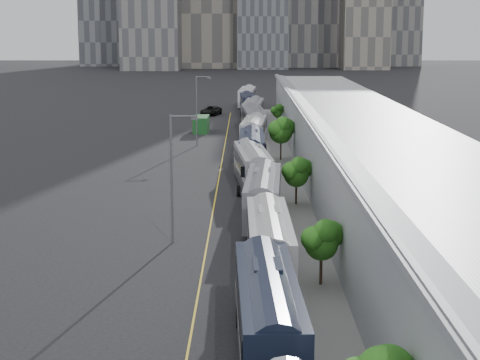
{
  "coord_description": "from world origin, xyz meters",
  "views": [
    {
      "loc": [
        1.24,
        -14.04,
        15.14
      ],
      "look_at": [
        0.81,
        50.81,
        3.0
      ],
      "focal_mm": 60.0,
      "sensor_mm": 36.0,
      "label": 1
    }
  ],
  "objects_px": {
    "bus_1": "(268,321)",
    "bus_8": "(253,113)",
    "street_lamp_far": "(198,106)",
    "shipping_container": "(201,124)",
    "bus_5": "(252,152)",
    "bus_10": "(247,98)",
    "suv": "(211,111)",
    "bus_2": "(269,248)",
    "bus_3": "(263,200)",
    "bus_6": "(254,134)",
    "street_lamp_near": "(174,170)",
    "bus_7": "(254,123)",
    "bus_9": "(249,106)",
    "bus_4": "(253,170)"
  },
  "relations": [
    {
      "from": "bus_4",
      "to": "bus_1",
      "type": "bearing_deg",
      "value": -94.59
    },
    {
      "from": "bus_3",
      "to": "street_lamp_near",
      "type": "distance_m",
      "value": 10.28
    },
    {
      "from": "bus_9",
      "to": "bus_10",
      "type": "distance_m",
      "value": 15.46
    },
    {
      "from": "bus_4",
      "to": "suv",
      "type": "height_order",
      "value": "bus_4"
    },
    {
      "from": "bus_2",
      "to": "bus_4",
      "type": "bearing_deg",
      "value": 90.94
    },
    {
      "from": "bus_9",
      "to": "bus_2",
      "type": "bearing_deg",
      "value": -92.71
    },
    {
      "from": "street_lamp_near",
      "to": "shipping_container",
      "type": "relative_size",
      "value": 1.57
    },
    {
      "from": "bus_5",
      "to": "shipping_container",
      "type": "height_order",
      "value": "bus_5"
    },
    {
      "from": "bus_2",
      "to": "bus_3",
      "type": "xyz_separation_m",
      "value": [
        -0.09,
        14.23,
        0.03
      ]
    },
    {
      "from": "bus_2",
      "to": "suv",
      "type": "xyz_separation_m",
      "value": [
        -7.74,
        95.62,
        -0.79
      ]
    },
    {
      "from": "bus_8",
      "to": "bus_10",
      "type": "height_order",
      "value": "bus_8"
    },
    {
      "from": "bus_1",
      "to": "bus_8",
      "type": "bearing_deg",
      "value": 88.01
    },
    {
      "from": "bus_1",
      "to": "street_lamp_near",
      "type": "xyz_separation_m",
      "value": [
        -6.14,
        20.3,
        3.64
      ]
    },
    {
      "from": "bus_7",
      "to": "bus_10",
      "type": "distance_m",
      "value": 44.0
    },
    {
      "from": "street_lamp_far",
      "to": "shipping_container",
      "type": "height_order",
      "value": "street_lamp_far"
    },
    {
      "from": "bus_3",
      "to": "bus_7",
      "type": "distance_m",
      "value": 53.96
    },
    {
      "from": "bus_4",
      "to": "bus_6",
      "type": "relative_size",
      "value": 0.99
    },
    {
      "from": "shipping_container",
      "to": "bus_5",
      "type": "bearing_deg",
      "value": -75.37
    },
    {
      "from": "bus_8",
      "to": "bus_9",
      "type": "bearing_deg",
      "value": 96.88
    },
    {
      "from": "bus_2",
      "to": "bus_6",
      "type": "bearing_deg",
      "value": 89.71
    },
    {
      "from": "bus_7",
      "to": "street_lamp_far",
      "type": "height_order",
      "value": "street_lamp_far"
    },
    {
      "from": "bus_7",
      "to": "bus_4",
      "type": "bearing_deg",
      "value": -94.6
    },
    {
      "from": "bus_6",
      "to": "bus_7",
      "type": "xyz_separation_m",
      "value": [
        0.13,
        12.56,
        0.05
      ]
    },
    {
      "from": "bus_2",
      "to": "bus_5",
      "type": "height_order",
      "value": "bus_5"
    },
    {
      "from": "bus_1",
      "to": "bus_7",
      "type": "distance_m",
      "value": 81.31
    },
    {
      "from": "street_lamp_near",
      "to": "bus_6",
      "type": "bearing_deg",
      "value": 82.68
    },
    {
      "from": "bus_1",
      "to": "shipping_container",
      "type": "xyz_separation_m",
      "value": [
        -7.71,
        84.38,
        -0.5
      ]
    },
    {
      "from": "suv",
      "to": "bus_3",
      "type": "bearing_deg",
      "value": -70.28
    },
    {
      "from": "bus_5",
      "to": "street_lamp_near",
      "type": "height_order",
      "value": "street_lamp_near"
    },
    {
      "from": "bus_5",
      "to": "street_lamp_near",
      "type": "bearing_deg",
      "value": -99.55
    },
    {
      "from": "bus_10",
      "to": "suv",
      "type": "xyz_separation_m",
      "value": [
        -6.58,
        -16.57,
        -0.85
      ]
    },
    {
      "from": "bus_9",
      "to": "suv",
      "type": "relative_size",
      "value": 2.22
    },
    {
      "from": "bus_3",
      "to": "suv",
      "type": "distance_m",
      "value": 81.75
    },
    {
      "from": "bus_9",
      "to": "street_lamp_near",
      "type": "relative_size",
      "value": 1.44
    },
    {
      "from": "bus_4",
      "to": "bus_5",
      "type": "bearing_deg",
      "value": 84.94
    },
    {
      "from": "bus_10",
      "to": "suv",
      "type": "bearing_deg",
      "value": -107.73
    },
    {
      "from": "bus_5",
      "to": "bus_7",
      "type": "bearing_deg",
      "value": 89.35
    },
    {
      "from": "bus_4",
      "to": "suv",
      "type": "relative_size",
      "value": 2.27
    },
    {
      "from": "bus_1",
      "to": "street_lamp_near",
      "type": "distance_m",
      "value": 21.52
    },
    {
      "from": "street_lamp_near",
      "to": "suv",
      "type": "height_order",
      "value": "street_lamp_near"
    },
    {
      "from": "bus_6",
      "to": "suv",
      "type": "xyz_separation_m",
      "value": [
        -7.37,
        39.99,
        -0.84
      ]
    },
    {
      "from": "bus_9",
      "to": "street_lamp_near",
      "type": "xyz_separation_m",
      "value": [
        -5.71,
        -89.55,
        3.71
      ]
    },
    {
      "from": "bus_1",
      "to": "bus_2",
      "type": "distance_m",
      "value": 13.13
    },
    {
      "from": "bus_8",
      "to": "street_lamp_near",
      "type": "distance_m",
      "value": 75.42
    },
    {
      "from": "bus_10",
      "to": "suv",
      "type": "distance_m",
      "value": 17.85
    },
    {
      "from": "bus_2",
      "to": "street_lamp_near",
      "type": "bearing_deg",
      "value": 131.91
    },
    {
      "from": "bus_8",
      "to": "bus_10",
      "type": "relative_size",
      "value": 1.02
    },
    {
      "from": "bus_3",
      "to": "bus_1",
      "type": "bearing_deg",
      "value": -87.77
    },
    {
      "from": "bus_6",
      "to": "shipping_container",
      "type": "xyz_separation_m",
      "value": [
        -7.79,
        15.63,
        -0.48
      ]
    },
    {
      "from": "shipping_container",
      "to": "bus_8",
      "type": "bearing_deg",
      "value": 55.61
    }
  ]
}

